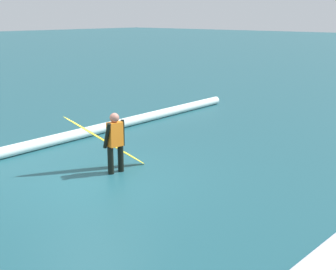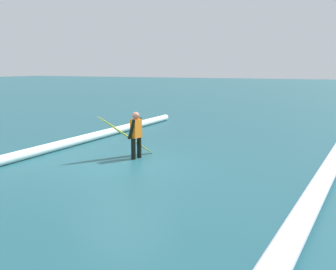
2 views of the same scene
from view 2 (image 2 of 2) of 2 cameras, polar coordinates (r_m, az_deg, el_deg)
The scene contains 5 objects.
ground_plane at distance 11.95m, azimuth -6.58°, elevation -3.93°, with size 176.40×176.40×0.00m, color #1A4953.
surfer at distance 12.36m, azimuth -4.49°, elevation 0.32°, with size 0.52×0.29×1.43m.
surfboard at distance 12.64m, azimuth -5.92°, elevation -0.07°, with size 1.80×1.18×1.38m.
wave_crest_foreground at distance 13.96m, azimuth -15.92°, elevation -1.65°, with size 0.30×0.30×17.64m, color white.
wave_crest_midground at distance 11.36m, azimuth 21.77°, elevation -4.17°, with size 0.42×0.42×23.69m, color white.
Camera 2 is at (9.77, 6.31, 2.76)m, focal length 43.55 mm.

